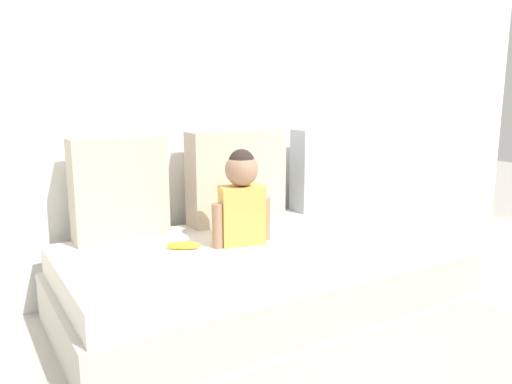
{
  "coord_description": "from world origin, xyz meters",
  "views": [
    {
      "loc": [
        -1.42,
        -2.2,
        1.16
      ],
      "look_at": [
        -0.09,
        0.0,
        0.63
      ],
      "focal_mm": 36.41,
      "sensor_mm": 36.0,
      "label": 1
    }
  ],
  "objects_px": {
    "throw_pillow_left": "(119,189)",
    "banana": "(183,245)",
    "throw_pillow_right": "(329,168)",
    "toddler": "(242,196)",
    "couch": "(271,272)",
    "throw_pillow_center": "(236,176)"
  },
  "relations": [
    {
      "from": "throw_pillow_center",
      "to": "throw_pillow_right",
      "type": "bearing_deg",
      "value": 0.0
    },
    {
      "from": "throw_pillow_center",
      "to": "throw_pillow_right",
      "type": "height_order",
      "value": "throw_pillow_center"
    },
    {
      "from": "throw_pillow_center",
      "to": "throw_pillow_right",
      "type": "xyz_separation_m",
      "value": [
        0.68,
        0.0,
        -0.01
      ]
    },
    {
      "from": "throw_pillow_right",
      "to": "toddler",
      "type": "xyz_separation_m",
      "value": [
        -0.87,
        -0.4,
        -0.01
      ]
    },
    {
      "from": "throw_pillow_left",
      "to": "toddler",
      "type": "xyz_separation_m",
      "value": [
        0.49,
        -0.4,
        -0.02
      ]
    },
    {
      "from": "banana",
      "to": "couch",
      "type": "bearing_deg",
      "value": -4.87
    },
    {
      "from": "throw_pillow_center",
      "to": "toddler",
      "type": "distance_m",
      "value": 0.44
    },
    {
      "from": "couch",
      "to": "throw_pillow_right",
      "type": "relative_size",
      "value": 4.28
    },
    {
      "from": "toddler",
      "to": "throw_pillow_left",
      "type": "bearing_deg",
      "value": 141.2
    },
    {
      "from": "throw_pillow_left",
      "to": "banana",
      "type": "distance_m",
      "value": 0.46
    },
    {
      "from": "banana",
      "to": "throw_pillow_center",
      "type": "bearing_deg",
      "value": 34.82
    },
    {
      "from": "throw_pillow_left",
      "to": "throw_pillow_center",
      "type": "xyz_separation_m",
      "value": [
        0.68,
        0.0,
        0.0
      ]
    },
    {
      "from": "throw_pillow_right",
      "to": "banana",
      "type": "bearing_deg",
      "value": -163.96
    },
    {
      "from": "throw_pillow_left",
      "to": "couch",
      "type": "bearing_deg",
      "value": -28.83
    },
    {
      "from": "throw_pillow_left",
      "to": "throw_pillow_right",
      "type": "bearing_deg",
      "value": 0.0
    },
    {
      "from": "throw_pillow_right",
      "to": "throw_pillow_left",
      "type": "bearing_deg",
      "value": 180.0
    },
    {
      "from": "throw_pillow_center",
      "to": "banana",
      "type": "relative_size",
      "value": 3.39
    },
    {
      "from": "throw_pillow_left",
      "to": "throw_pillow_center",
      "type": "height_order",
      "value": "throw_pillow_center"
    },
    {
      "from": "couch",
      "to": "toddler",
      "type": "xyz_separation_m",
      "value": [
        -0.19,
        -0.02,
        0.44
      ]
    },
    {
      "from": "throw_pillow_left",
      "to": "throw_pillow_center",
      "type": "relative_size",
      "value": 0.92
    },
    {
      "from": "throw_pillow_center",
      "to": "toddler",
      "type": "relative_size",
      "value": 1.21
    },
    {
      "from": "toddler",
      "to": "banana",
      "type": "height_order",
      "value": "toddler"
    }
  ]
}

